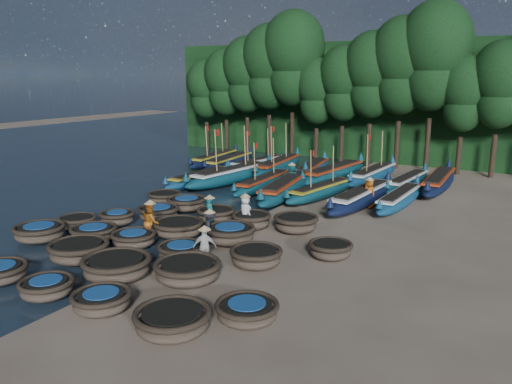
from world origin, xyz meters
The scene contains 60 objects.
ground centered at (0.00, 0.00, 0.00)m, with size 120.00×120.00×0.00m, color gray.
foliage_wall centered at (0.00, 23.50, 5.00)m, with size 40.00×3.00×10.00m, color black.
coracle_2 centered at (-1.09, -9.41, 0.38)m, with size 1.81×1.81×0.65m.
coracle_3 centered at (1.26, -9.19, 0.39)m, with size 2.10×2.10×0.67m.
coracle_4 centered at (4.06, -9.13, 0.43)m, with size 2.39×2.39×0.75m.
coracle_5 centered at (-6.32, -5.82, 0.45)m, with size 2.53×2.53×0.77m.
coracle_6 centered at (-2.81, -6.62, 0.47)m, with size 2.51×2.51×0.83m.
coracle_7 centered at (-0.27, -7.07, 0.48)m, with size 3.05×3.05×0.84m.
coracle_8 centered at (2.16, -6.03, 0.46)m, with size 2.45×2.45×0.81m.
coracle_9 centered at (5.52, -7.43, 0.37)m, with size 2.04×2.04×0.64m.
coracle_10 centered at (-6.36, -3.70, 0.37)m, with size 1.96×1.96×0.65m.
coracle_11 centered at (-4.24, -4.60, 0.41)m, with size 2.10×2.10×0.71m.
coracle_12 centered at (-2.16, -4.28, 0.40)m, with size 1.95×1.95×0.70m.
coracle_13 centered at (0.55, -4.38, 0.38)m, with size 1.97×1.97×0.66m.
coracle_14 centered at (3.51, -3.51, 0.43)m, with size 2.42×2.42×0.76m.
coracle_15 centered at (-5.20, -2.25, 0.40)m, with size 1.76×1.76×0.68m.
coracle_16 centered at (-3.88, -0.74, 0.45)m, with size 2.12×2.12×0.78m.
coracle_17 centered at (-1.45, -2.14, 0.44)m, with size 2.45×2.45×0.76m.
coracle_18 centered at (1.13, -1.75, 0.47)m, with size 2.34×2.34×0.81m.
coracle_19 centered at (5.63, -1.21, 0.40)m, with size 2.17×2.17×0.70m.
coracle_20 centered at (-5.97, 2.15, 0.39)m, with size 1.97×1.97×0.68m.
coracle_21 centered at (-3.91, 1.57, 0.44)m, with size 2.15×2.15×0.75m.
coracle_22 centered at (-1.21, 0.50, 0.44)m, with size 1.96×1.96×0.77m.
coracle_23 centered at (0.79, 0.61, 0.44)m, with size 2.30×2.30×0.77m.
coracle_24 centered at (2.91, 1.16, 0.47)m, with size 2.35×2.35×0.83m.
long_boat_2 centered at (-7.26, 7.21, 0.49)m, with size 1.33×7.25×1.28m.
long_boat_3 centered at (-5.63, 8.62, 0.61)m, with size 2.63×9.04×3.86m.
long_boat_4 centered at (-2.70, 7.95, 0.52)m, with size 1.54×7.70×3.27m.
long_boat_5 centered at (-0.67, 7.04, 0.61)m, with size 3.00×8.96×1.60m.
long_boat_6 centered at (1.32, 7.84, 0.49)m, with size 2.44×7.22×3.11m.
long_boat_7 centered at (4.01, 7.30, 0.57)m, with size 2.05×8.54×1.51m.
long_boat_8 centered at (5.86, 8.27, 0.50)m, with size 1.51×7.40×1.30m.
long_boat_9 centered at (-10.72, 13.84, 0.53)m, with size 2.17×7.85×3.35m.
long_boat_10 centered at (-8.93, 13.32, 0.52)m, with size 2.02×7.81×1.38m.
long_boat_11 centered at (-6.58, 13.82, 0.50)m, with size 2.45×7.40×3.18m.
long_boat_12 centered at (-4.69, 13.57, 0.58)m, with size 2.36×8.64×3.69m.
long_boat_13 centered at (-1.91, 13.49, 0.54)m, with size 2.61×7.93×1.41m.
long_boat_14 centered at (0.03, 13.01, 0.59)m, with size 2.48×8.78×1.55m.
long_boat_15 centered at (2.48, 14.00, 0.55)m, with size 1.93×8.15×3.47m.
long_boat_16 centered at (5.09, 13.00, 0.50)m, with size 1.92×7.44×1.31m.
long_boat_17 centered at (6.88, 13.76, 0.58)m, with size 1.80×8.61×1.52m.
fisherman_0 centered at (0.52, 0.51, 0.88)m, with size 0.95×0.81×1.85m.
fisherman_1 centered at (-0.86, -0.48, 0.92)m, with size 0.69×0.58×1.82m.
fisherman_2 centered at (-2.08, -3.24, 0.95)m, with size 1.11×1.09×2.00m.
fisherman_3 centered at (0.43, -2.27, 0.81)m, with size 1.05×1.12×1.72m.
fisherman_4 centered at (1.72, -4.38, 0.84)m, with size 0.96×0.78×1.73m.
fisherman_5 centered at (-1.24, 8.98, 0.89)m, with size 1.64×0.68×1.92m.
fisherman_6 centered at (4.38, 7.37, 0.88)m, with size 0.95×0.80×1.85m.
tree_0 centered at (-16.00, 20.00, 5.97)m, with size 3.68×3.68×8.68m.
tree_1 centered at (-13.70, 20.00, 6.65)m, with size 4.09×4.09×9.65m.
tree_2 centered at (-11.40, 20.00, 7.32)m, with size 4.51×4.51×10.63m.
tree_3 centered at (-9.10, 20.00, 8.00)m, with size 4.92×4.92×11.60m.
tree_4 centered at (-6.80, 20.00, 8.67)m, with size 5.34×5.34×12.58m.
tree_5 centered at (-4.50, 20.00, 5.97)m, with size 3.68×3.68×8.68m.
tree_6 centered at (-2.20, 20.00, 6.65)m, with size 4.09×4.09×9.65m.
tree_7 centered at (0.10, 20.00, 7.32)m, with size 4.51×4.51×10.63m.
tree_8 centered at (2.40, 20.00, 8.00)m, with size 4.92×4.92×11.60m.
tree_9 centered at (4.70, 20.00, 8.67)m, with size 5.34×5.34×12.58m.
tree_10 centered at (7.00, 20.00, 5.97)m, with size 3.68×3.68×8.68m.
tree_11 centered at (9.30, 20.00, 6.65)m, with size 4.09×4.09×9.65m.
Camera 1 is at (12.75, -19.08, 7.26)m, focal length 35.00 mm.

